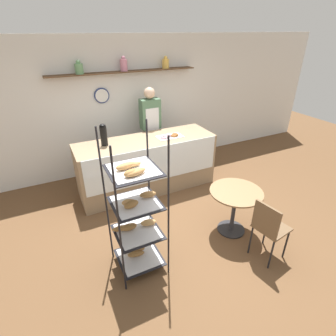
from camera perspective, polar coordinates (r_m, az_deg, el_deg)
ground_plane at (r=4.20m, az=2.98°, el=-13.22°), size 14.00×14.00×0.00m
back_wall at (r=5.61m, az=-9.22°, el=13.21°), size 10.00×0.30×2.70m
display_counter at (r=4.95m, az=-4.55°, el=0.77°), size 2.53×0.79×1.01m
pastry_rack at (r=3.17m, az=-7.06°, el=-9.96°), size 0.59×0.59×1.87m
person_worker at (r=5.41m, az=-3.82°, el=8.82°), size 0.39×0.23×1.79m
cafe_table at (r=3.98m, az=14.37°, el=-6.98°), size 0.76×0.76×0.71m
cafe_chair at (r=3.63m, az=21.04°, el=-11.61°), size 0.44×0.44×0.90m
coffee_carafe at (r=4.55m, az=-13.85°, el=7.01°), size 0.12×0.12×0.37m
donut_tray_counter at (r=4.83m, az=0.46°, el=6.99°), size 0.48×0.27×0.05m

